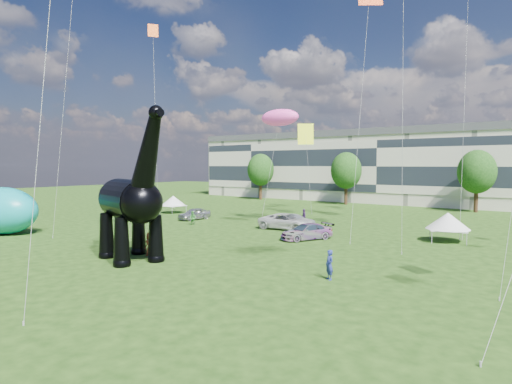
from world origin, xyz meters
The scene contains 15 objects.
ground centered at (0.00, 0.00, 0.00)m, with size 220.00×220.00×0.00m, color #16330C.
terrace_row centered at (-8.00, 62.00, 6.00)m, with size 78.00×11.00×12.00m, color beige.
tree_far_left centered at (-30.00, 53.00, 6.29)m, with size 5.20×5.20×9.44m.
tree_mid_left centered at (-12.00, 53.00, 6.29)m, with size 5.20×5.20×9.44m.
tree_mid_right centered at (8.00, 53.00, 6.29)m, with size 5.20×5.20×9.44m.
dinosaur_sculpture centered at (-6.73, 4.70, 4.09)m, with size 13.14×5.80×10.82m.
car_silver centered at (-18.39, 23.16, 0.73)m, with size 1.72×4.28×1.46m, color #BBBBC0.
car_grey centered at (-4.83, 24.60, 0.73)m, with size 1.54×4.41×1.45m, color gray.
car_white centered at (-4.92, 23.27, 0.83)m, with size 2.75×5.96×1.66m, color silver.
car_dark centered at (-0.20, 19.18, 0.72)m, with size 2.02×4.97×1.44m, color #595960.
gazebo_near centered at (10.31, 25.70, 1.81)m, with size 4.66×4.66×2.58m.
gazebo_left centered at (-26.08, 26.73, 1.70)m, with size 3.62×3.62×2.41m.
inflatable_teal centered at (-25.51, 4.12, 2.30)m, with size 7.36×4.60×4.60m, color #0C9299.
visitors centered at (-3.45, 14.60, 0.86)m, with size 52.47×41.18×1.78m.
kites centered at (3.12, 16.56, 19.68)m, with size 52.97×44.00×30.24m.
Camera 1 is at (19.08, -14.37, 6.78)m, focal length 30.00 mm.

